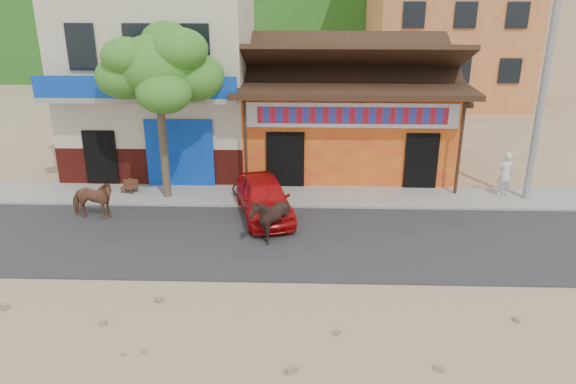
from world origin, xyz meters
The scene contains 16 objects.
ground centered at (0.00, 0.00, 0.00)m, with size 120.00×120.00×0.00m, color #9E825B.
road centered at (0.00, 2.50, 0.02)m, with size 60.00×5.00×0.04m, color #28282B.
sidewalk centered at (0.00, 6.00, 0.06)m, with size 60.00×2.00×0.12m, color gray.
dance_club centered at (2.00, 10.00, 1.80)m, with size 8.00×6.00×3.60m, color orange.
cafe_building centered at (-5.50, 10.00, 3.50)m, with size 7.00×6.00×7.00m, color beige.
apartment_front centered at (9.00, 24.00, 6.00)m, with size 9.00×9.00×12.00m, color #CC723F.
apartment_rear centered at (18.00, 30.00, 5.00)m, with size 8.00×8.00×10.00m, color tan.
tree centered at (-4.60, 5.80, 3.12)m, with size 3.00×3.00×6.00m, color #2D721E, non-canonical shape.
utility_pole centered at (8.20, 6.00, 4.12)m, with size 0.24×0.24×8.00m, color gray.
cow_tan centered at (-6.58, 3.90, 0.69)m, with size 0.70×1.54×1.30m, color brown.
cow_dark centered at (-0.67, 2.40, 0.78)m, with size 1.19×1.34×1.48m, color black.
red_car centered at (-1.00, 4.32, 0.69)m, with size 1.54×3.82×1.30m, color #B90D0E.
scooter centered at (-1.50, 5.65, 0.53)m, with size 0.54×1.55×0.81m, color black.
pedestrian centered at (7.45, 6.23, 0.93)m, with size 0.59×0.39×1.62m, color white.
cafe_chair_left centered at (-6.00, 6.07, 0.56)m, with size 0.41×0.41×0.88m, color #4F261A, non-canonical shape.
cafe_chair_right centered at (-6.15, 6.12, 0.52)m, with size 0.37×0.37×0.80m, color #4F2A1A, non-canonical shape.
Camera 1 is at (0.34, -12.81, 7.52)m, focal length 35.00 mm.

